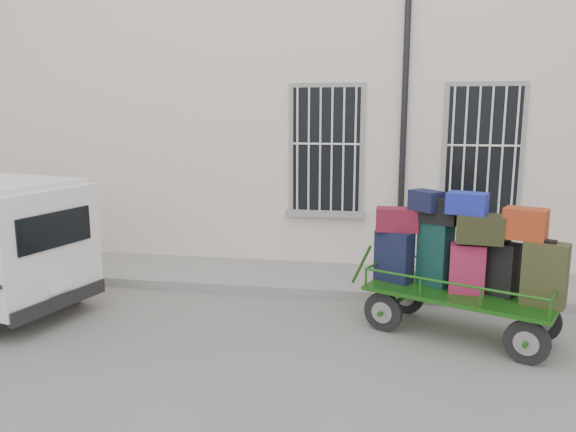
% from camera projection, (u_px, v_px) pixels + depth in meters
% --- Properties ---
extents(ground, '(80.00, 80.00, 0.00)m').
position_uv_depth(ground, '(330.00, 333.00, 7.56)').
color(ground, slate).
rests_on(ground, ground).
extents(building, '(24.00, 5.15, 6.00)m').
position_uv_depth(building, '(357.00, 108.00, 12.32)').
color(building, beige).
rests_on(building, ground).
extents(sidewalk, '(24.00, 1.70, 0.15)m').
position_uv_depth(sidewalk, '(343.00, 280.00, 9.67)').
color(sidewalk, gray).
rests_on(sidewalk, ground).
extents(luggage_cart, '(2.78, 1.94, 1.93)m').
position_uv_depth(luggage_cart, '(462.00, 260.00, 7.29)').
color(luggage_cart, black).
rests_on(luggage_cart, ground).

